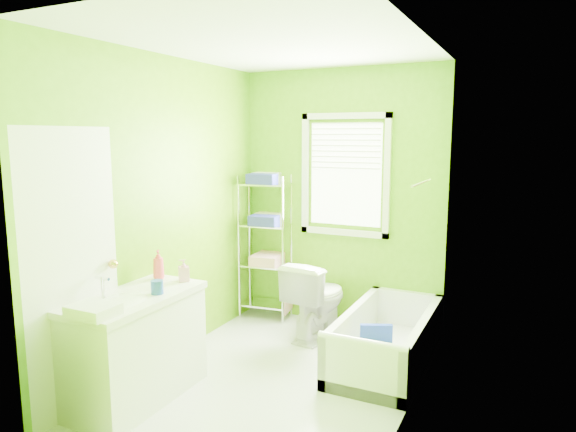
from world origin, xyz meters
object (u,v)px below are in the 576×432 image
at_px(bathtub, 386,347).
at_px(wire_shelf_unit, 268,231).
at_px(vanity, 135,344).
at_px(toilet, 317,298).

distance_m(bathtub, wire_shelf_unit, 1.77).
height_order(bathtub, vanity, vanity).
bearing_deg(toilet, bathtub, 164.01).
relative_size(bathtub, vanity, 1.34).
relative_size(bathtub, toilet, 1.92).
bearing_deg(bathtub, vanity, -137.08).
xyz_separation_m(bathtub, wire_shelf_unit, (-1.46, 0.60, 0.79)).
bearing_deg(wire_shelf_unit, toilet, -22.50).
bearing_deg(toilet, vanity, 72.78).
bearing_deg(wire_shelf_unit, vanity, -91.00).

